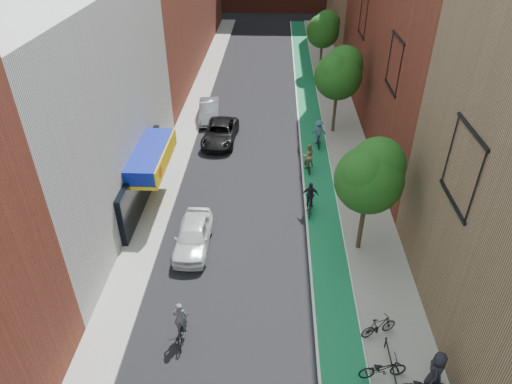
# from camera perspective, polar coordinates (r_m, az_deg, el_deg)

# --- Properties ---
(bike_lane) EXTENTS (2.00, 68.00, 0.01)m
(bike_lane) POSITION_cam_1_polar(r_m,az_deg,el_deg) (38.50, 6.85, 8.78)
(bike_lane) COLOR #136F3A
(bike_lane) RESTS_ON ground
(sidewalk_left) EXTENTS (2.00, 68.00, 0.15)m
(sidewalk_left) POSITION_cam_1_polar(r_m,az_deg,el_deg) (38.98, -8.14, 9.11)
(sidewalk_left) COLOR gray
(sidewalk_left) RESTS_ON ground
(sidewalk_right) EXTENTS (3.00, 68.00, 0.15)m
(sidewalk_right) POSITION_cam_1_polar(r_m,az_deg,el_deg) (38.75, 10.59, 8.71)
(sidewalk_right) COLOR gray
(sidewalk_right) RESTS_ON ground
(building_left_white) EXTENTS (8.00, 20.00, 12.00)m
(building_left_white) POSITION_cam_1_polar(r_m,az_deg,el_deg) (27.69, -23.67, 9.47)
(building_left_white) COLOR silver
(building_left_white) RESTS_ON ground
(tree_near) EXTENTS (3.40, 3.36, 6.42)m
(tree_near) POSITION_cam_1_polar(r_m,az_deg,el_deg) (22.55, 14.10, 2.10)
(tree_near) COLOR #332619
(tree_near) RESTS_ON ground
(tree_mid) EXTENTS (3.55, 3.53, 6.74)m
(tree_mid) POSITION_cam_1_polar(r_m,az_deg,el_deg) (35.03, 10.36, 14.54)
(tree_mid) COLOR #332619
(tree_mid) RESTS_ON ground
(tree_far) EXTENTS (3.30, 3.25, 6.21)m
(tree_far) POSITION_cam_1_polar(r_m,az_deg,el_deg) (48.50, 8.43, 19.57)
(tree_far) COLOR #332619
(tree_far) RESTS_ON ground
(parked_car_white) EXTENTS (1.77, 4.39, 1.49)m
(parked_car_white) POSITION_cam_1_polar(r_m,az_deg,el_deg) (24.53, -7.86, -5.42)
(parked_car_white) COLOR silver
(parked_car_white) RESTS_ON ground
(parked_car_black) EXTENTS (2.63, 5.20, 1.41)m
(parked_car_black) POSITION_cam_1_polar(r_m,az_deg,el_deg) (34.81, -4.50, 7.38)
(parked_car_black) COLOR black
(parked_car_black) RESTS_ON ground
(parked_car_silver) EXTENTS (2.03, 4.68, 1.50)m
(parked_car_silver) POSITION_cam_1_polar(r_m,az_deg,el_deg) (38.56, -5.85, 10.09)
(parked_car_silver) COLOR gray
(parked_car_silver) RESTS_ON ground
(cyclist_lead) EXTENTS (0.78, 1.82, 1.98)m
(cyclist_lead) POSITION_cam_1_polar(r_m,az_deg,el_deg) (20.35, -9.36, -16.33)
(cyclist_lead) COLOR black
(cyclist_lead) RESTS_ON ground
(cyclist_lane_near) EXTENTS (0.92, 1.59, 2.01)m
(cyclist_lane_near) POSITION_cam_1_polar(r_m,az_deg,el_deg) (30.97, 6.53, 4.04)
(cyclist_lane_near) COLOR black
(cyclist_lane_near) RESTS_ON ground
(cyclist_lane_mid) EXTENTS (1.00, 1.86, 2.00)m
(cyclist_lane_mid) POSITION_cam_1_polar(r_m,az_deg,el_deg) (27.03, 6.78, -1.20)
(cyclist_lane_mid) COLOR black
(cyclist_lane_mid) RESTS_ON ground
(cyclist_lane_far) EXTENTS (1.15, 1.72, 2.06)m
(cyclist_lane_far) POSITION_cam_1_polar(r_m,az_deg,el_deg) (34.25, 7.80, 7.10)
(cyclist_lane_far) COLOR black
(cyclist_lane_far) RESTS_ON ground
(parked_bike_near) EXTENTS (2.00, 0.97, 1.00)m
(parked_bike_near) POSITION_cam_1_polar(r_m,az_deg,el_deg) (19.52, 15.57, -20.47)
(parked_bike_near) COLOR black
(parked_bike_near) RESTS_ON sidewalk_right
(parked_bike_mid) EXTENTS (1.73, 1.08, 1.01)m
(parked_bike_mid) POSITION_cam_1_polar(r_m,az_deg,el_deg) (20.79, 15.10, -15.90)
(parked_bike_mid) COLOR black
(parked_bike_mid) RESTS_ON sidewalk_right
(pedestrian) EXTENTS (0.88, 1.07, 1.89)m
(pedestrian) POSITION_cam_1_polar(r_m,az_deg,el_deg) (19.50, 21.62, -20.06)
(pedestrian) COLOR black
(pedestrian) RESTS_ON sidewalk_right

